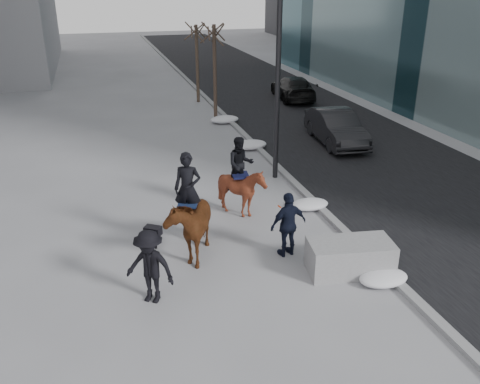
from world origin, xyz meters
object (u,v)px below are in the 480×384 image
object	(u,v)px
car_near	(336,127)
mounted_left	(190,219)
mounted_right	(241,185)
planter	(350,257)

from	to	relation	value
car_near	mounted_left	world-z (taller)	mounted_left
mounted_right	mounted_left	bearing A→B (deg)	-135.09
planter	mounted_left	xyz separation A→B (m)	(-3.59, 1.94, 0.62)
planter	mounted_right	distance (m)	4.25
planter	mounted_left	world-z (taller)	mounted_left
car_near	mounted_left	distance (m)	11.07
mounted_right	planter	bearing A→B (deg)	-67.16
planter	mounted_right	bearing A→B (deg)	112.84
car_near	mounted_right	bearing A→B (deg)	-130.54
car_near	mounted_right	world-z (taller)	mounted_right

